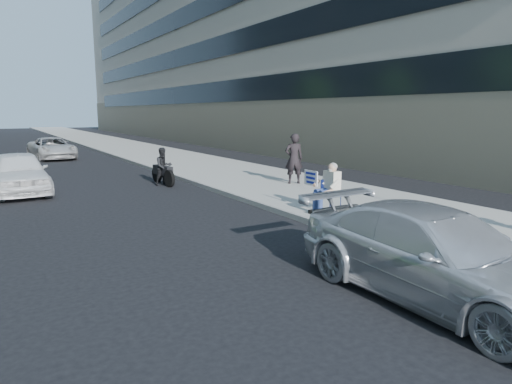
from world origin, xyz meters
TOP-DOWN VIEW (x-y plane):
  - ground at (0.00, 0.00)m, footprint 160.00×160.00m
  - near_sidewalk at (4.00, 20.00)m, footprint 5.00×120.00m
  - near_building at (17.00, 32.00)m, footprint 14.00×70.00m
  - seated_protester at (2.29, 2.89)m, footprint 0.83×1.11m
  - pedestrian_woman at (4.39, 7.35)m, footprint 0.79×0.67m
  - parked_sedan at (0.26, -2.07)m, footprint 1.98×4.70m
  - white_sedan_near at (-4.40, 11.08)m, footprint 1.81×4.27m
  - white_sedan_far at (-1.92, 23.12)m, footprint 2.51×4.71m
  - motorcycle at (0.46, 10.39)m, footprint 0.76×2.05m

SIDE VIEW (x-z plane):
  - ground at x=0.00m, z-range 0.00..0.00m
  - near_sidewalk at x=4.00m, z-range 0.00..0.15m
  - white_sedan_far at x=-1.92m, z-range 0.00..1.26m
  - motorcycle at x=0.46m, z-range -0.08..1.35m
  - parked_sedan at x=0.26m, z-range 0.00..1.35m
  - white_sedan_near at x=-4.40m, z-range 0.00..1.44m
  - seated_protester at x=2.29m, z-range 0.22..1.53m
  - pedestrian_woman at x=4.39m, z-range 0.15..1.98m
  - near_building at x=17.00m, z-range 0.00..20.00m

